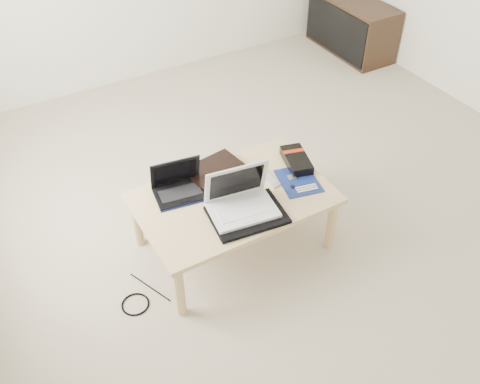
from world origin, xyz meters
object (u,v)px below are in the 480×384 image
coffee_table (234,202)px  netbook (179,187)px  white_laptop (241,200)px  gpu_box (296,160)px  media_cabinet (351,26)px

coffee_table → netbook: (-0.25, 0.19, 0.09)m
white_laptop → gpu_box: 0.54m
media_cabinet → gpu_box: (-1.80, -1.66, 0.18)m
netbook → white_laptop: 0.38m
media_cabinet → white_laptop: (-2.30, -1.85, 0.22)m
netbook → white_laptop: size_ratio=0.81×
media_cabinet → netbook: (-2.54, -1.54, 0.19)m
media_cabinet → white_laptop: white_laptop is taller
gpu_box → netbook: bearing=170.9°
coffee_table → white_laptop: white_laptop is taller
netbook → gpu_box: 0.74m
netbook → white_laptop: (0.23, -0.31, 0.03)m
netbook → media_cabinet: bearing=31.3°
media_cabinet → white_laptop: 2.96m
coffee_table → netbook: 0.33m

